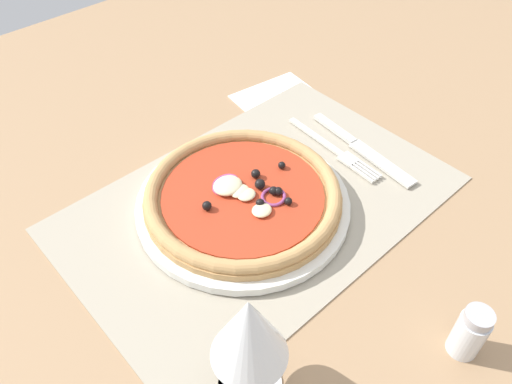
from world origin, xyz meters
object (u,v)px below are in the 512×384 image
at_px(plate, 243,203).
at_px(wine_glass, 249,333).
at_px(knife, 362,149).
at_px(pizza, 243,194).
at_px(fork, 337,151).
at_px(pepper_shaker, 470,333).
at_px(napkin, 280,100).

xyz_separation_m(plate, wine_glass, (0.15, 0.19, 0.09)).
bearing_deg(knife, wine_glass, -61.53).
height_order(pizza, fork, pizza).
distance_m(pizza, knife, 0.21).
bearing_deg(plate, pizza, 158.55).
relative_size(plate, pepper_shaker, 4.22).
bearing_deg(plate, knife, 171.11).
xyz_separation_m(wine_glass, napkin, (-0.37, -0.33, -0.10)).
xyz_separation_m(plate, pepper_shaker, (-0.04, 0.31, 0.02)).
bearing_deg(fork, pizza, -90.00).
bearing_deg(pizza, wine_glass, 50.24).
xyz_separation_m(napkin, pepper_shaker, (0.18, 0.45, 0.03)).
bearing_deg(napkin, fork, 76.97).
xyz_separation_m(plate, fork, (-0.18, 0.01, -0.00)).
height_order(knife, wine_glass, wine_glass).
distance_m(pizza, napkin, 0.26).
relative_size(plate, napkin, 2.10).
height_order(pizza, pepper_shaker, pepper_shaker).
height_order(napkin, pepper_shaker, pepper_shaker).
relative_size(pizza, fork, 1.44).
bearing_deg(napkin, pizza, 34.44).
height_order(plate, pepper_shaker, pepper_shaker).
bearing_deg(fork, wine_glass, -58.84).
xyz_separation_m(fork, wine_glass, (0.33, 0.17, 0.09)).
bearing_deg(pepper_shaker, fork, -115.46).
bearing_deg(fork, napkin, 170.28).
relative_size(plate, pizza, 1.09).
distance_m(knife, wine_glass, 0.41).
relative_size(plate, knife, 1.41).
bearing_deg(plate, pepper_shaker, 96.68).
xyz_separation_m(pizza, fork, (-0.18, 0.01, -0.02)).
relative_size(pizza, pepper_shaker, 3.87).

